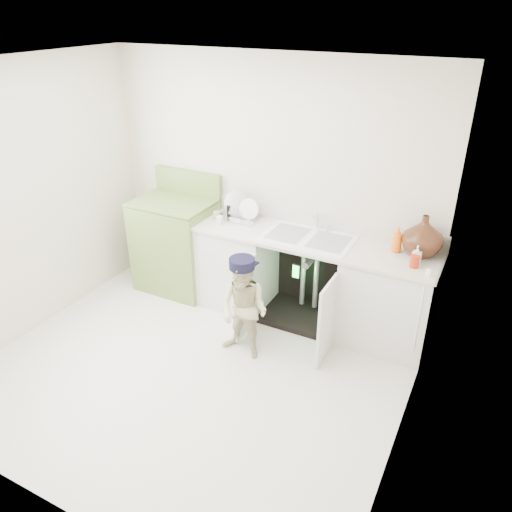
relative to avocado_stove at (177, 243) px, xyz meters
The scene contains 5 objects.
ground 1.61m from the avocado_stove, 50.87° to the right, with size 3.50×3.50×0.00m, color beige.
room_shell 1.69m from the avocado_stove, 50.87° to the right, with size 6.00×5.50×1.26m.
counter_run 1.55m from the avocado_stove, ahead, with size 2.44×1.02×1.27m.
avocado_stove is the anchor object (origin of this frame).
repair_worker 1.46m from the avocado_stove, 31.45° to the right, with size 0.58×0.64×0.97m.
Camera 1 is at (2.05, -2.79, 2.89)m, focal length 35.00 mm.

